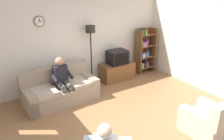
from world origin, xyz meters
The scene contains 10 objects.
ground_plane centered at (0.00, 0.00, 0.00)m, with size 12.00×12.00×0.00m, color #8C603D.
back_wall_assembly centered at (0.00, 2.66, 1.35)m, with size 6.20×0.17×2.70m.
right_wall centered at (2.86, 0.00, 1.35)m, with size 0.12×5.80×2.70m, color silver.
couch centered at (-1.01, 1.85, 0.31)m, with size 1.96×1.02×0.90m.
tv_stand centered at (1.06, 2.25, 0.28)m, with size 1.10×0.56×0.56m.
tv centered at (1.06, 2.23, 0.78)m, with size 0.60×0.49×0.44m.
bookshelf centered at (2.23, 2.32, 0.78)m, with size 0.68×0.36×1.57m.
floor_lamp centered at (0.19, 2.35, 1.45)m, with size 0.28×0.28×1.85m.
armchair_near_bookshelf centered at (1.10, -1.12, 0.29)m, with size 0.81×0.89×0.90m.
person_on_couch centered at (-0.97, 1.74, 0.70)m, with size 0.53×0.56×1.24m.
Camera 1 is at (-2.65, -3.28, 2.95)m, focal length 35.06 mm.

